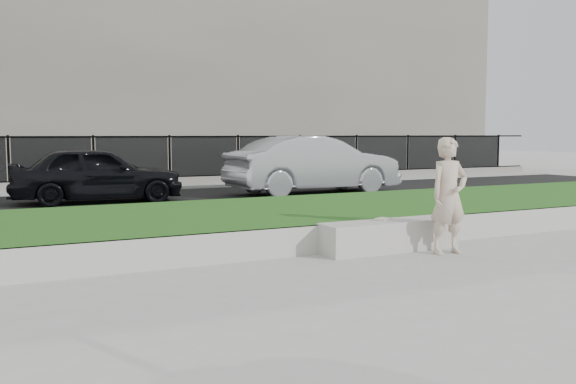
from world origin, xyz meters
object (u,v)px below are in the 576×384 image
stone_bench (389,236)px  car_silver (313,165)px  book (383,219)px  car_dark (98,174)px  man (449,196)px

stone_bench → car_silver: 8.38m
book → car_dark: (-2.48, 7.94, 0.27)m
man → book: (-0.61, 0.67, -0.36)m
car_dark → car_silver: car_silver is taller
stone_bench → book: bearing=101.2°
car_dark → car_silver: bearing=-86.8°
car_silver → man: bearing=162.0°
stone_bench → car_silver: car_silver is taller
stone_bench → man: man is taller
stone_bench → car_silver: (3.13, 7.75, 0.61)m
stone_bench → car_silver: bearing=68.0°
car_dark → car_silver: (5.64, -0.32, 0.11)m
stone_bench → car_dark: size_ratio=0.53×
man → book: 0.98m
book → car_dark: bearing=81.5°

